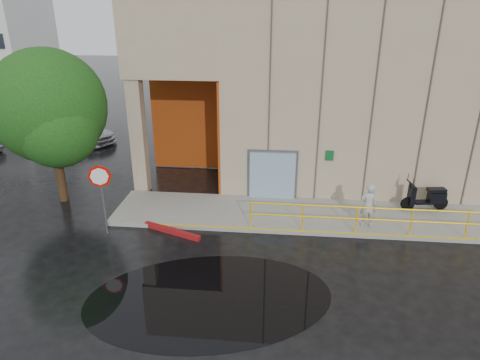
# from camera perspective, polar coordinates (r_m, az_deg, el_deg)

# --- Properties ---
(ground) EXTENTS (120.00, 120.00, 0.00)m
(ground) POSITION_cam_1_polar(r_m,az_deg,el_deg) (13.29, 2.52, -13.49)
(ground) COLOR black
(ground) RESTS_ON ground
(sidewalk) EXTENTS (20.00, 3.00, 0.15)m
(sidewalk) POSITION_cam_1_polar(r_m,az_deg,el_deg) (17.46, 16.69, -4.86)
(sidewalk) COLOR gray
(sidewalk) RESTS_ON ground
(building) EXTENTS (20.00, 10.17, 8.00)m
(building) POSITION_cam_1_polar(r_m,az_deg,el_deg) (22.52, 17.80, 12.18)
(building) COLOR tan
(building) RESTS_ON ground
(guardrail) EXTENTS (9.56, 0.06, 1.03)m
(guardrail) POSITION_cam_1_polar(r_m,az_deg,el_deg) (16.07, 18.62, -5.15)
(guardrail) COLOR yellow
(guardrail) RESTS_ON sidewalk
(person) EXTENTS (0.64, 0.45, 1.67)m
(person) POSITION_cam_1_polar(r_m,az_deg,el_deg) (16.31, 16.71, -3.28)
(person) COLOR #B2B2B7
(person) RESTS_ON sidewalk
(scooter) EXTENTS (1.94, 0.88, 1.47)m
(scooter) POSITION_cam_1_polar(r_m,az_deg,el_deg) (18.41, 23.68, -1.27)
(scooter) COLOR black
(scooter) RESTS_ON sidewalk
(stop_sign) EXTENTS (0.79, 0.21, 2.67)m
(stop_sign) POSITION_cam_1_polar(r_m,az_deg,el_deg) (15.70, -18.06, -0.65)
(stop_sign) COLOR slate
(stop_sign) RESTS_ON ground
(red_curb) EXTENTS (2.29, 1.07, 0.18)m
(red_curb) POSITION_cam_1_polar(r_m,az_deg,el_deg) (15.97, -9.08, -6.74)
(red_curb) COLOR maroon
(red_curb) RESTS_ON ground
(puddle) EXTENTS (7.84, 5.77, 0.01)m
(puddle) POSITION_cam_1_polar(r_m,az_deg,el_deg) (12.72, -4.10, -15.40)
(puddle) COLOR black
(puddle) RESTS_ON ground
(car_c) EXTENTS (4.85, 3.23, 1.31)m
(car_c) POSITION_cam_1_polar(r_m,az_deg,el_deg) (27.80, -20.45, 6.07)
(car_c) COLOR #B9BCC1
(car_c) RESTS_ON ground
(tree_near) EXTENTS (4.51, 4.51, 6.34)m
(tree_near) POSITION_cam_1_polar(r_m,az_deg,el_deg) (18.49, -23.92, 8.35)
(tree_near) COLOR black
(tree_near) RESTS_ON ground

